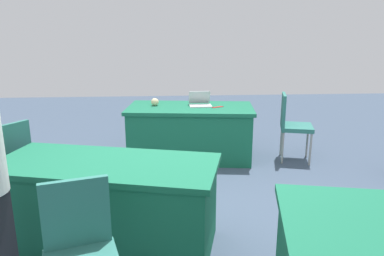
{
  "coord_description": "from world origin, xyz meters",
  "views": [
    {
      "loc": [
        0.18,
        3.4,
        1.84
      ],
      "look_at": [
        -0.06,
        -0.13,
        0.9
      ],
      "focal_mm": 34.27,
      "sensor_mm": 36.0,
      "label": 1
    }
  ],
  "objects_px": {
    "table_foreground": "(190,132)",
    "yarn_ball": "(155,102)",
    "chair_near_front": "(6,161)",
    "laptop_silver": "(200,103)",
    "scissors_red": "(218,107)",
    "chair_tucked_right": "(292,122)",
    "chair_tucked_left": "(80,249)",
    "table_mid_left": "(108,204)"
  },
  "relations": [
    {
      "from": "table_foreground",
      "to": "yarn_ball",
      "type": "distance_m",
      "value": 0.69
    },
    {
      "from": "chair_near_front",
      "to": "laptop_silver",
      "type": "height_order",
      "value": "laptop_silver"
    },
    {
      "from": "chair_near_front",
      "to": "scissors_red",
      "type": "height_order",
      "value": "chair_near_front"
    },
    {
      "from": "chair_tucked_right",
      "to": "scissors_red",
      "type": "height_order",
      "value": "chair_tucked_right"
    },
    {
      "from": "table_foreground",
      "to": "chair_tucked_right",
      "type": "relative_size",
      "value": 1.95
    },
    {
      "from": "chair_tucked_left",
      "to": "chair_tucked_right",
      "type": "distance_m",
      "value": 3.79
    },
    {
      "from": "laptop_silver",
      "to": "yarn_ball",
      "type": "relative_size",
      "value": 2.92
    },
    {
      "from": "table_foreground",
      "to": "laptop_silver",
      "type": "bearing_deg",
      "value": -160.76
    },
    {
      "from": "chair_tucked_left",
      "to": "laptop_silver",
      "type": "height_order",
      "value": "laptop_silver"
    },
    {
      "from": "table_mid_left",
      "to": "chair_near_front",
      "type": "bearing_deg",
      "value": -31.1
    },
    {
      "from": "table_foreground",
      "to": "yarn_ball",
      "type": "xyz_separation_m",
      "value": [
        0.52,
        -0.11,
        0.44
      ]
    },
    {
      "from": "chair_near_front",
      "to": "chair_tucked_left",
      "type": "distance_m",
      "value": 1.94
    },
    {
      "from": "chair_tucked_right",
      "to": "laptop_silver",
      "type": "xyz_separation_m",
      "value": [
        1.3,
        -0.27,
        0.25
      ]
    },
    {
      "from": "laptop_silver",
      "to": "scissors_red",
      "type": "relative_size",
      "value": 1.81
    },
    {
      "from": "table_mid_left",
      "to": "yarn_ball",
      "type": "height_order",
      "value": "yarn_ball"
    },
    {
      "from": "table_mid_left",
      "to": "chair_tucked_right",
      "type": "bearing_deg",
      "value": -138.31
    },
    {
      "from": "chair_near_front",
      "to": "chair_tucked_left",
      "type": "xyz_separation_m",
      "value": [
        -1.09,
        1.6,
        -0.01
      ]
    },
    {
      "from": "table_foreground",
      "to": "yarn_ball",
      "type": "relative_size",
      "value": 17.09
    },
    {
      "from": "table_foreground",
      "to": "scissors_red",
      "type": "relative_size",
      "value": 10.59
    },
    {
      "from": "table_foreground",
      "to": "laptop_silver",
      "type": "relative_size",
      "value": 5.85
    },
    {
      "from": "table_foreground",
      "to": "chair_tucked_left",
      "type": "height_order",
      "value": "chair_tucked_left"
    },
    {
      "from": "table_foreground",
      "to": "scissors_red",
      "type": "height_order",
      "value": "scissors_red"
    },
    {
      "from": "chair_tucked_right",
      "to": "table_mid_left",
      "type": "bearing_deg",
      "value": -33.98
    },
    {
      "from": "chair_near_front",
      "to": "chair_tucked_right",
      "type": "height_order",
      "value": "chair_tucked_right"
    },
    {
      "from": "laptop_silver",
      "to": "yarn_ball",
      "type": "xyz_separation_m",
      "value": [
        0.66,
        -0.05,
        0.02
      ]
    },
    {
      "from": "chair_tucked_left",
      "to": "yarn_ball",
      "type": "distance_m",
      "value": 3.34
    },
    {
      "from": "table_foreground",
      "to": "table_mid_left",
      "type": "height_order",
      "value": "same"
    },
    {
      "from": "chair_tucked_left",
      "to": "chair_tucked_right",
      "type": "xyz_separation_m",
      "value": [
        -2.33,
        -2.99,
        0.02
      ]
    },
    {
      "from": "chair_near_front",
      "to": "scissors_red",
      "type": "bearing_deg",
      "value": -23.62
    },
    {
      "from": "table_foreground",
      "to": "chair_near_front",
      "type": "xyz_separation_m",
      "value": [
        1.97,
        1.6,
        0.17
      ]
    },
    {
      "from": "table_foreground",
      "to": "table_mid_left",
      "type": "relative_size",
      "value": 0.94
    },
    {
      "from": "chair_tucked_left",
      "to": "yarn_ball",
      "type": "bearing_deg",
      "value": -113.09
    },
    {
      "from": "table_mid_left",
      "to": "chair_tucked_right",
      "type": "xyz_separation_m",
      "value": [
        -2.31,
        -2.06,
        0.18
      ]
    },
    {
      "from": "table_mid_left",
      "to": "scissors_red",
      "type": "height_order",
      "value": "scissors_red"
    },
    {
      "from": "chair_tucked_right",
      "to": "scissors_red",
      "type": "xyz_separation_m",
      "value": [
        1.06,
        -0.14,
        0.21
      ]
    },
    {
      "from": "table_foreground",
      "to": "chair_tucked_right",
      "type": "distance_m",
      "value": 1.48
    },
    {
      "from": "chair_near_front",
      "to": "table_foreground",
      "type": "bearing_deg",
      "value": -17.36
    },
    {
      "from": "chair_tucked_left",
      "to": "chair_near_front",
      "type": "bearing_deg",
      "value": -72.49
    },
    {
      "from": "chair_near_front",
      "to": "chair_tucked_right",
      "type": "relative_size",
      "value": 0.99
    },
    {
      "from": "yarn_ball",
      "to": "table_foreground",
      "type": "bearing_deg",
      "value": 168.38
    },
    {
      "from": "chair_tucked_left",
      "to": "chair_tucked_right",
      "type": "relative_size",
      "value": 0.98
    },
    {
      "from": "chair_tucked_right",
      "to": "yarn_ball",
      "type": "distance_m",
      "value": 2.01
    }
  ]
}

